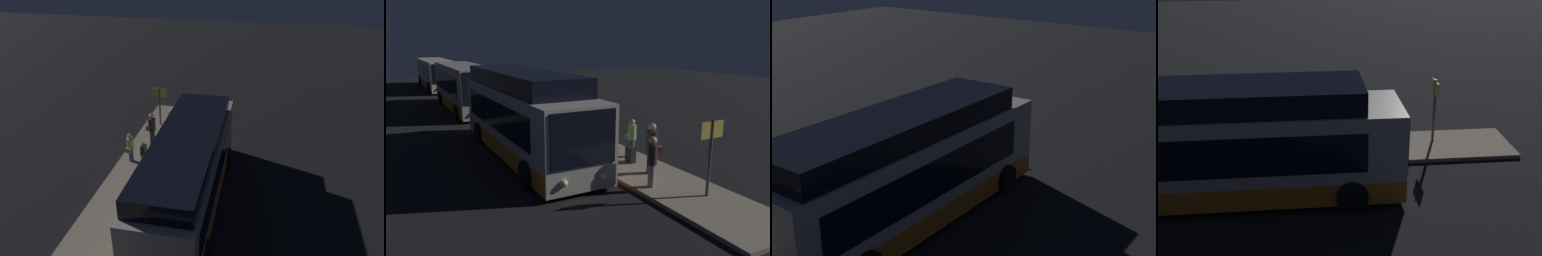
# 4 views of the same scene
# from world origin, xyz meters

# --- Properties ---
(ground) EXTENTS (80.00, 80.00, 0.00)m
(ground) POSITION_xyz_m (0.00, 0.00, 0.00)
(ground) COLOR black
(platform) EXTENTS (20.00, 2.57, 0.14)m
(platform) POSITION_xyz_m (0.00, 2.89, 0.07)
(platform) COLOR gray
(platform) RESTS_ON ground
(bus_lead) EXTENTS (10.34, 2.85, 3.60)m
(bus_lead) POSITION_xyz_m (0.06, -0.09, 1.63)
(bus_lead) COLOR #B2ADA8
(bus_lead) RESTS_ON ground
(passenger_boarding) EXTENTS (0.54, 0.37, 1.58)m
(passenger_boarding) POSITION_xyz_m (2.77, 3.52, 0.99)
(passenger_boarding) COLOR #4C476B
(passenger_boarding) RESTS_ON platform
(passenger_waiting) EXTENTS (0.59, 0.68, 1.85)m
(passenger_waiting) POSITION_xyz_m (4.73, 2.98, 1.14)
(passenger_waiting) COLOR #2D2D33
(passenger_waiting) RESTS_ON platform
(passenger_with_bags) EXTENTS (0.46, 0.46, 1.70)m
(passenger_with_bags) POSITION_xyz_m (5.79, 2.14, 1.08)
(passenger_with_bags) COLOR gray
(passenger_with_bags) RESTS_ON platform
(suitcase) EXTENTS (0.40, 0.25, 0.87)m
(suitcase) POSITION_xyz_m (3.38, 3.04, 0.46)
(suitcase) COLOR black
(suitcase) RESTS_ON platform
(sign_post) EXTENTS (0.10, 0.89, 2.41)m
(sign_post) POSITION_xyz_m (7.17, 3.21, 1.73)
(sign_post) COLOR #4C4C51
(sign_post) RESTS_ON platform
(trash_bin) EXTENTS (0.44, 0.44, 0.65)m
(trash_bin) POSITION_xyz_m (2.31, 2.58, 0.47)
(trash_bin) COLOR #3F3F44
(trash_bin) RESTS_ON platform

